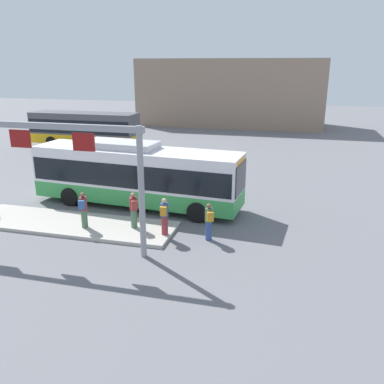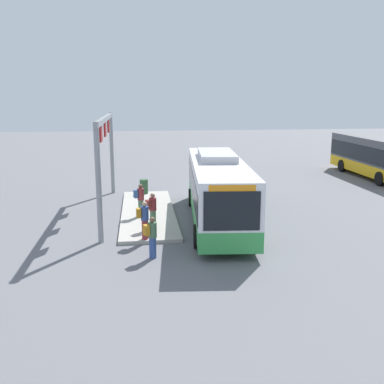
% 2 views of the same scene
% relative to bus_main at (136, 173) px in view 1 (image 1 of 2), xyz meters
% --- Properties ---
extents(ground_plane, '(120.00, 120.00, 0.00)m').
position_rel_bus_main_xyz_m(ground_plane, '(0.01, -0.00, -1.81)').
color(ground_plane, slate).
extents(platform_curb, '(10.00, 2.80, 0.16)m').
position_rel_bus_main_xyz_m(platform_curb, '(-1.97, -3.44, -1.73)').
color(platform_curb, '#B2ADA3').
rests_on(platform_curb, ground).
extents(bus_main, '(11.43, 3.47, 3.46)m').
position_rel_bus_main_xyz_m(bus_main, '(0.00, 0.00, 0.00)').
color(bus_main, green).
rests_on(bus_main, ground).
extents(bus_background_left, '(10.02, 2.73, 3.10)m').
position_rel_bus_main_xyz_m(bus_background_left, '(-10.85, 14.25, -0.03)').
color(bus_background_left, '#EAAD14').
rests_on(bus_background_left, ground).
extents(person_boarding, '(0.50, 0.60, 1.67)m').
position_rel_bus_main_xyz_m(person_boarding, '(4.70, -3.44, -0.92)').
color(person_boarding, '#334C8C').
rests_on(person_boarding, ground).
extents(person_waiting_near, '(0.39, 0.56, 1.67)m').
position_rel_bus_main_xyz_m(person_waiting_near, '(2.78, -3.71, -0.76)').
color(person_waiting_near, maroon).
rests_on(person_waiting_near, platform_curb).
extents(person_waiting_mid, '(0.55, 0.60, 1.67)m').
position_rel_bus_main_xyz_m(person_waiting_mid, '(1.19, -3.30, -0.76)').
color(person_waiting_mid, '#476B4C').
rests_on(person_waiting_mid, platform_curb).
extents(person_waiting_far, '(0.43, 0.58, 1.67)m').
position_rel_bus_main_xyz_m(person_waiting_far, '(-1.03, -3.85, -0.76)').
color(person_waiting_far, '#476B4C').
rests_on(person_waiting_far, platform_curb).
extents(platform_sign_gantry, '(10.49, 0.24, 5.20)m').
position_rel_bus_main_xyz_m(platform_sign_gantry, '(-2.53, -5.58, 2.00)').
color(platform_sign_gantry, gray).
rests_on(platform_sign_gantry, ground).
extents(station_building, '(22.18, 8.00, 7.93)m').
position_rel_bus_main_xyz_m(station_building, '(-0.11, 31.46, 2.15)').
color(station_building, gray).
rests_on(station_building, ground).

